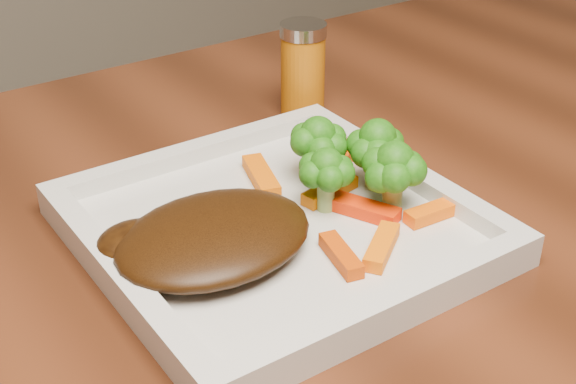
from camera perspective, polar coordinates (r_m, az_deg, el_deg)
plate at (r=0.60m, az=-0.79°, el=-2.82°), size 0.27×0.27×0.01m
steak at (r=0.56m, az=-5.29°, el=-3.21°), size 0.15×0.12×0.03m
broccoli_0 at (r=0.64m, az=2.13°, el=3.53°), size 0.07×0.07×0.07m
broccoli_1 at (r=0.63m, az=6.33°, el=2.91°), size 0.06×0.06×0.06m
broccoli_2 at (r=0.60m, az=7.52°, el=1.04°), size 0.06×0.06×0.06m
broccoli_3 at (r=0.60m, az=2.74°, el=1.31°), size 0.06×0.06×0.06m
carrot_0 at (r=0.57m, az=6.67°, el=-3.89°), size 0.05×0.04×0.01m
carrot_1 at (r=0.61m, az=10.49°, el=-1.34°), size 0.05×0.02×0.01m
carrot_2 at (r=0.56m, az=3.79°, el=-4.50°), size 0.02×0.05×0.01m
carrot_3 at (r=0.68m, az=3.97°, el=2.62°), size 0.06×0.04×0.01m
carrot_4 at (r=0.65m, az=-1.92°, el=1.14°), size 0.03×0.06×0.01m
carrot_5 at (r=0.61m, az=5.10°, el=-1.11°), size 0.04×0.06×0.01m
carrot_6 at (r=0.63m, az=3.00°, el=0.12°), size 0.05×0.02×0.01m
spice_shaker at (r=0.78m, az=1.06°, el=8.68°), size 0.05×0.05×0.09m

